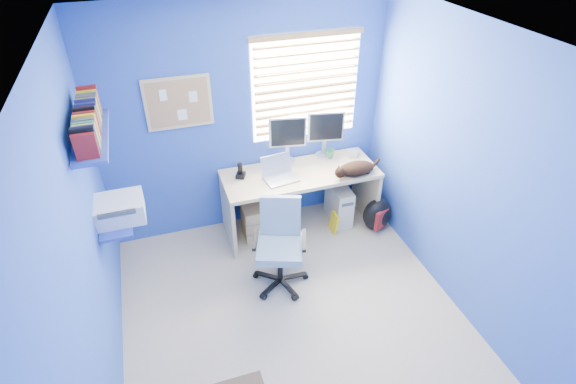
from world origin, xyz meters
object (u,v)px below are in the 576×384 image
object	(u,v)px
laptop	(281,171)
tower_pc	(339,203)
cat	(357,168)
office_chair	(280,255)
desk	(300,200)

from	to	relation	value
laptop	tower_pc	bearing A→B (deg)	-2.07
cat	office_chair	world-z (taller)	office_chair
laptop	tower_pc	size ratio (longest dim) A/B	0.73
cat	tower_pc	world-z (taller)	cat
tower_pc	laptop	bearing A→B (deg)	-173.12
laptop	cat	distance (m)	0.80
desk	office_chair	world-z (taller)	office_chair
desk	laptop	world-z (taller)	laptop
laptop	office_chair	xyz separation A→B (m)	(-0.22, -0.67, -0.52)
office_chair	cat	bearing A→B (deg)	27.34
cat	office_chair	distance (m)	1.23
desk	office_chair	bearing A→B (deg)	-121.88
tower_pc	office_chair	distance (m)	1.21
cat	tower_pc	size ratio (longest dim) A/B	0.88
laptop	cat	size ratio (longest dim) A/B	0.83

